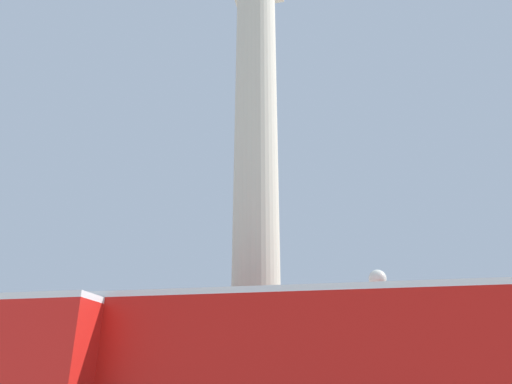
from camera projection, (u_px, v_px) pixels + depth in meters
name	position (u px, v px, depth m)	size (l,w,h in m)	color
monument_column	(256.00, 296.00, 15.21)	(6.16, 6.16, 21.00)	#BCB29E
street_lamp	(385.00, 352.00, 11.80)	(0.48, 0.48, 5.62)	black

